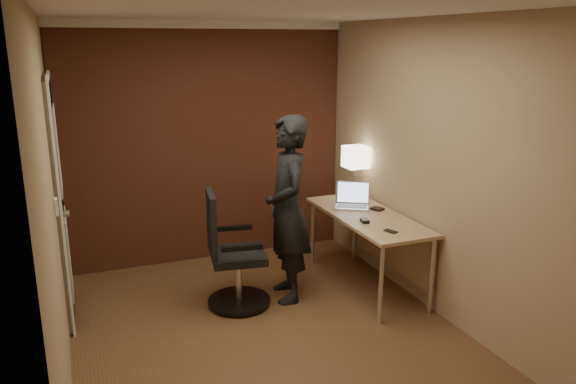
% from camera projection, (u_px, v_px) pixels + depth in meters
% --- Properties ---
extents(room, '(4.00, 4.00, 4.00)m').
position_uv_depth(room, '(190.00, 141.00, 5.39)').
color(room, brown).
rests_on(room, ground).
extents(desk, '(0.60, 1.50, 0.73)m').
position_uv_depth(desk, '(374.00, 227.00, 5.31)').
color(desk, tan).
rests_on(desk, ground).
extents(desk_lamp, '(0.22, 0.22, 0.54)m').
position_uv_depth(desk_lamp, '(356.00, 158.00, 5.73)').
color(desk_lamp, silver).
rests_on(desk_lamp, desk).
extents(laptop, '(0.42, 0.39, 0.23)m').
position_uv_depth(laptop, '(352.00, 200.00, 5.51)').
color(laptop, silver).
rests_on(laptop, desk).
extents(mouse, '(0.08, 0.11, 0.03)m').
position_uv_depth(mouse, '(365.00, 221.00, 5.02)').
color(mouse, black).
rests_on(mouse, desk).
extents(phone, '(0.10, 0.13, 0.01)m').
position_uv_depth(phone, '(391.00, 231.00, 4.77)').
color(phone, black).
rests_on(phone, desk).
extents(wallet, '(0.13, 0.14, 0.02)m').
position_uv_depth(wallet, '(377.00, 209.00, 5.39)').
color(wallet, black).
rests_on(wallet, desk).
extents(office_chair, '(0.56, 0.62, 1.03)m').
position_uv_depth(office_chair, '(231.00, 258.00, 4.93)').
color(office_chair, black).
rests_on(office_chair, ground).
extents(person, '(0.49, 0.67, 1.69)m').
position_uv_depth(person, '(288.00, 209.00, 5.01)').
color(person, black).
rests_on(person, ground).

